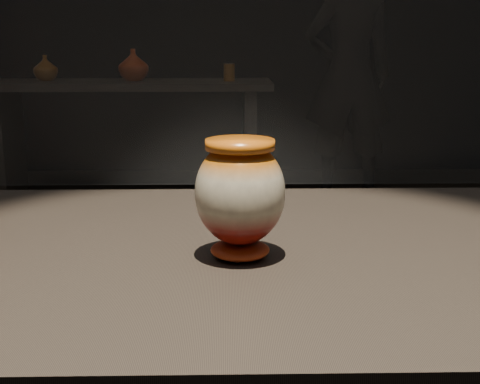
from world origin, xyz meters
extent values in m
cube|color=black|center=(0.00, 0.00, 0.88)|extent=(2.00, 0.80, 0.05)
ellipsoid|color=maroon|center=(0.06, -0.05, 0.91)|extent=(0.10, 0.10, 0.02)
ellipsoid|color=beige|center=(0.06, -0.05, 1.00)|extent=(0.15, 0.15, 0.16)
cylinder|color=#C46412|center=(0.06, -0.05, 1.07)|extent=(0.12, 0.12, 0.01)
cube|color=black|center=(-0.64, 3.70, 0.88)|extent=(2.00, 0.60, 0.05)
cube|color=black|center=(-1.49, 3.70, 0.42)|extent=(0.08, 0.50, 0.85)
cube|color=black|center=(0.21, 3.70, 0.42)|extent=(0.08, 0.50, 0.85)
imported|color=#9E6017|center=(-1.20, 3.73, 0.99)|extent=(0.19, 0.19, 0.18)
imported|color=maroon|center=(-0.59, 3.71, 1.01)|extent=(0.29, 0.29, 0.22)
cylinder|color=#9E6017|center=(0.07, 3.67, 0.96)|extent=(0.08, 0.08, 0.12)
imported|color=black|center=(0.96, 4.01, 0.92)|extent=(0.70, 0.48, 1.83)
camera|label=1|loc=(0.04, -1.00, 1.23)|focal=50.00mm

